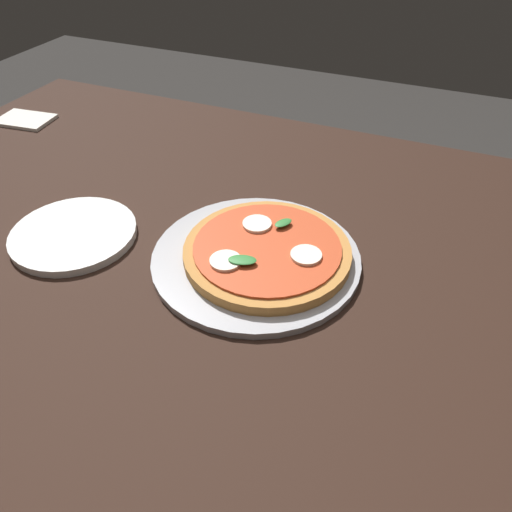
{
  "coord_description": "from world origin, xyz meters",
  "views": [
    {
      "loc": [
        0.35,
        -0.55,
        1.27
      ],
      "look_at": [
        0.11,
        0.02,
        0.75
      ],
      "focal_mm": 34.66,
      "sensor_mm": 36.0,
      "label": 1
    }
  ],
  "objects_px": {
    "plate_white": "(74,234)",
    "napkin": "(25,120)",
    "pizza": "(267,251)",
    "serving_tray": "(256,258)",
    "dining_table": "(196,289)"
  },
  "relations": [
    {
      "from": "plate_white",
      "to": "napkin",
      "type": "height_order",
      "value": "plate_white"
    },
    {
      "from": "pizza",
      "to": "plate_white",
      "type": "height_order",
      "value": "pizza"
    },
    {
      "from": "serving_tray",
      "to": "napkin",
      "type": "bearing_deg",
      "value": 160.01
    },
    {
      "from": "dining_table",
      "to": "serving_tray",
      "type": "bearing_deg",
      "value": 12.88
    },
    {
      "from": "dining_table",
      "to": "napkin",
      "type": "relative_size",
      "value": 11.65
    },
    {
      "from": "pizza",
      "to": "serving_tray",
      "type": "bearing_deg",
      "value": -166.83
    },
    {
      "from": "dining_table",
      "to": "plate_white",
      "type": "height_order",
      "value": "plate_white"
    },
    {
      "from": "napkin",
      "to": "dining_table",
      "type": "bearing_deg",
      "value": -24.82
    },
    {
      "from": "serving_tray",
      "to": "plate_white",
      "type": "relative_size",
      "value": 1.58
    },
    {
      "from": "pizza",
      "to": "plate_white",
      "type": "bearing_deg",
      "value": -168.09
    },
    {
      "from": "dining_table",
      "to": "pizza",
      "type": "height_order",
      "value": "pizza"
    },
    {
      "from": "dining_table",
      "to": "napkin",
      "type": "bearing_deg",
      "value": 155.18
    },
    {
      "from": "dining_table",
      "to": "pizza",
      "type": "bearing_deg",
      "value": 12.92
    },
    {
      "from": "pizza",
      "to": "plate_white",
      "type": "relative_size",
      "value": 1.26
    },
    {
      "from": "napkin",
      "to": "serving_tray",
      "type": "bearing_deg",
      "value": -19.99
    }
  ]
}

